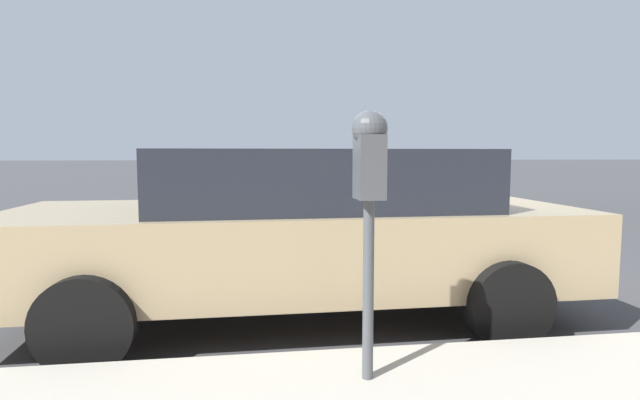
# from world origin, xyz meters

# --- Properties ---
(ground_plane) EXTENTS (220.00, 220.00, 0.00)m
(ground_plane) POSITION_xyz_m (0.00, 0.00, 0.00)
(ground_plane) COLOR #424244
(parking_meter) EXTENTS (0.21, 0.19, 1.46)m
(parking_meter) POSITION_xyz_m (-2.63, 0.76, 1.28)
(parking_meter) COLOR #4C5156
(parking_meter) RESTS_ON sidewalk
(car_tan) EXTENTS (2.01, 4.69, 1.44)m
(car_tan) POSITION_xyz_m (-1.03, 0.95, 0.77)
(car_tan) COLOR tan
(car_tan) RESTS_ON ground_plane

